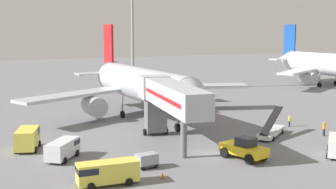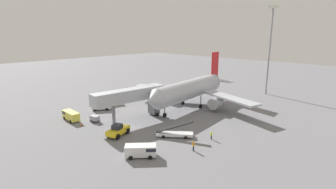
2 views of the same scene
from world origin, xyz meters
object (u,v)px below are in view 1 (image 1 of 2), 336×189
(belt_loader_truck, at_px, (271,131))
(service_van_mid_center, at_px, (28,138))
(baggage_cart_far_left, at_px, (147,160))
(ground_crew_worker_midground, at_px, (324,128))
(airplane_at_gate, at_px, (141,85))
(jet_bridge, at_px, (169,98))
(apron_light_mast, at_px, (132,0))
(pushback_tug, at_px, (244,149))
(service_van_outer_right, at_px, (63,148))
(ground_crew_worker_foreground, at_px, (290,120))
(airplane_background, at_px, (330,65))
(service_van_outer_left, at_px, (106,172))
(safety_cone_alpha, at_px, (163,175))

(belt_loader_truck, distance_m, service_van_mid_center, 29.30)
(baggage_cart_far_left, distance_m, ground_crew_worker_midground, 25.47)
(airplane_at_gate, relative_size, baggage_cart_far_left, 16.87)
(jet_bridge, bearing_deg, airplane_at_gate, 81.37)
(ground_crew_worker_midground, distance_m, apron_light_mast, 53.20)
(airplane_at_gate, relative_size, pushback_tug, 6.84)
(pushback_tug, xyz_separation_m, apron_light_mast, (5.78, 54.20, 17.90))
(belt_loader_truck, relative_size, service_van_mid_center, 1.34)
(service_van_outer_right, height_order, apron_light_mast, apron_light_mast)
(ground_crew_worker_foreground, relative_size, airplane_background, 0.05)
(service_van_outer_right, xyz_separation_m, ground_crew_worker_midground, (32.15, -2.32, -0.18))
(baggage_cart_far_left, xyz_separation_m, ground_crew_worker_midground, (25.16, 3.90, 0.17))
(airplane_background, bearing_deg, service_van_outer_left, -145.29)
(airplane_at_gate, bearing_deg, apron_light_mast, 74.00)
(belt_loader_truck, height_order, airplane_background, airplane_background)
(jet_bridge, relative_size, pushback_tug, 3.23)
(service_van_outer_left, height_order, ground_crew_worker_foreground, service_van_outer_left)
(baggage_cart_far_left, distance_m, apron_light_mast, 58.45)
(service_van_outer_right, distance_m, ground_crew_worker_midground, 32.24)
(apron_light_mast, bearing_deg, service_van_outer_left, -110.55)
(airplane_at_gate, distance_m, baggage_cart_far_left, 25.96)
(service_van_outer_right, xyz_separation_m, ground_crew_worker_foreground, (31.54, 3.84, -0.28))
(pushback_tug, xyz_separation_m, belt_loader_truck, (8.41, 7.19, -0.33))
(jet_bridge, relative_size, service_van_outer_right, 3.68)
(airplane_at_gate, distance_m, service_van_outer_right, 23.79)
(jet_bridge, height_order, airplane_background, airplane_background)
(pushback_tug, xyz_separation_m, ground_crew_worker_midground, (14.78, 4.96, -0.14))
(ground_crew_worker_foreground, bearing_deg, service_van_outer_left, -155.74)
(jet_bridge, height_order, ground_crew_worker_midground, jet_bridge)
(pushback_tug, xyz_separation_m, service_van_outer_right, (-17.38, 7.29, 0.04))
(service_van_outer_left, xyz_separation_m, ground_crew_worker_foreground, (29.51, 13.30, -0.33))
(service_van_outer_right, xyz_separation_m, airplane_background, (66.07, 34.91, 3.78))
(belt_loader_truck, distance_m, ground_crew_worker_midground, 6.75)
(service_van_mid_center, height_order, ground_crew_worker_foreground, service_van_mid_center)
(safety_cone_alpha, bearing_deg, pushback_tug, 13.70)
(service_van_mid_center, distance_m, airplane_background, 75.25)
(service_van_outer_right, xyz_separation_m, baggage_cart_far_left, (6.99, -6.23, -0.35))
(service_van_outer_right, bearing_deg, baggage_cart_far_left, -41.71)
(service_van_outer_right, bearing_deg, safety_cone_alpha, -53.36)
(service_van_outer_left, relative_size, ground_crew_worker_foreground, 3.32)
(ground_crew_worker_midground, relative_size, safety_cone_alpha, 3.08)
(baggage_cart_far_left, xyz_separation_m, safety_cone_alpha, (0.27, -3.53, -0.50))
(service_van_outer_right, relative_size, safety_cone_alpha, 8.20)
(jet_bridge, bearing_deg, safety_cone_alpha, -115.30)
(airplane_at_gate, bearing_deg, service_van_outer_left, -115.01)
(pushback_tug, distance_m, service_van_mid_center, 23.96)
(ground_crew_worker_midground, bearing_deg, service_van_outer_left, -166.67)
(belt_loader_truck, distance_m, baggage_cart_far_left, 19.77)
(service_van_outer_right, relative_size, service_van_outer_left, 0.90)
(jet_bridge, relative_size, belt_loader_truck, 2.72)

